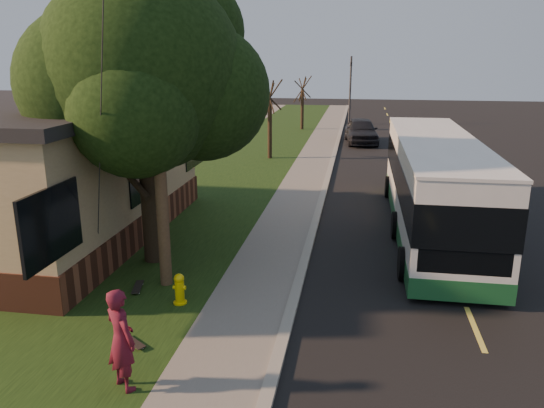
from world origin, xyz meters
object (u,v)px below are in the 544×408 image
(traffic_signal, at_px, (350,86))
(distant_car, at_px, (361,131))
(fire_hydrant, at_px, (180,289))
(skateboard_spare, at_px, (132,342))
(skateboarder, at_px, (121,339))
(utility_pole, at_px, (156,101))
(dumpster, at_px, (111,183))
(transit_bus, at_px, (434,183))
(skateboard_main, at_px, (138,287))
(bare_tree_near, at_px, (270,121))
(bare_tree_far, at_px, (302,104))
(leafy_tree, at_px, (146,74))

(traffic_signal, xyz_separation_m, distant_car, (1.00, -9.57, -2.35))
(fire_hydrant, bearing_deg, skateboard_spare, -100.64)
(skateboarder, bearing_deg, utility_pole, -43.93)
(skateboard_spare, bearing_deg, distant_car, 80.39)
(skateboarder, xyz_separation_m, dumpster, (-5.91, 11.85, -0.31))
(fire_hydrant, distance_m, utility_pole, 4.37)
(transit_bus, relative_size, skateboard_main, 14.37)
(bare_tree_near, relative_size, bare_tree_far, 1.07)
(skateboarder, bearing_deg, fire_hydrant, -52.91)
(fire_hydrant, distance_m, dumpster, 10.39)
(fire_hydrant, height_order, dumpster, dumpster)
(traffic_signal, height_order, skateboarder, traffic_signal)
(transit_bus, height_order, dumpster, transit_bus)
(bare_tree_near, relative_size, skateboard_spare, 6.10)
(traffic_signal, relative_size, skateboard_main, 6.91)
(traffic_signal, height_order, skateboard_main, traffic_signal)
(utility_pole, relative_size, leafy_tree, 1.16)
(leafy_tree, distance_m, skateboarder, 7.41)
(bare_tree_near, bearing_deg, skateboard_main, -91.27)
(utility_pole, distance_m, skateboard_main, 4.56)
(bare_tree_near, relative_size, skateboard_main, 5.41)
(fire_hydrant, relative_size, bare_tree_near, 0.17)
(dumpster, bearing_deg, utility_pole, -56.12)
(utility_pole, distance_m, leafy_tree, 1.94)
(distant_car, bearing_deg, dumpster, -128.18)
(utility_pole, xyz_separation_m, bare_tree_near, (-0.19, 17.01, -2.48))
(fire_hydrant, height_order, skateboard_main, fire_hydrant)
(fire_hydrant, distance_m, traffic_signal, 34.25)
(utility_pole, distance_m, transit_bus, 9.54)
(utility_pole, bearing_deg, skateboard_spare, -83.09)
(bare_tree_near, bearing_deg, bare_tree_far, 87.61)
(skateboarder, relative_size, skateboard_main, 2.34)
(leafy_tree, bearing_deg, skateboard_main, -82.25)
(utility_pole, xyz_separation_m, skateboard_main, (-0.58, -0.43, -4.51))
(leafy_tree, xyz_separation_m, bare_tree_far, (1.17, 27.35, -3.16))
(bare_tree_near, height_order, skateboarder, bare_tree_near)
(skateboard_main, bearing_deg, skateboard_spare, -69.22)
(leafy_tree, xyz_separation_m, skateboard_spare, (1.22, -4.54, -5.05))
(transit_bus, relative_size, skateboard_spare, 16.19)
(fire_hydrant, xyz_separation_m, traffic_signal, (3.10, 34.00, 2.73))
(transit_bus, height_order, skateboard_main, transit_bus)
(utility_pole, distance_m, dumpster, 9.98)
(leafy_tree, xyz_separation_m, traffic_signal, (4.67, 31.35, -2.00))
(skateboard_spare, relative_size, distant_car, 0.15)
(bare_tree_near, relative_size, skateboarder, 2.32)
(bare_tree_far, bearing_deg, skateboard_main, -91.73)
(distant_car, bearing_deg, skateboarder, -104.35)
(fire_hydrant, distance_m, leafy_tree, 5.65)
(skateboard_main, bearing_deg, utility_pole, 36.50)
(bare_tree_near, bearing_deg, utility_pole, -89.34)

